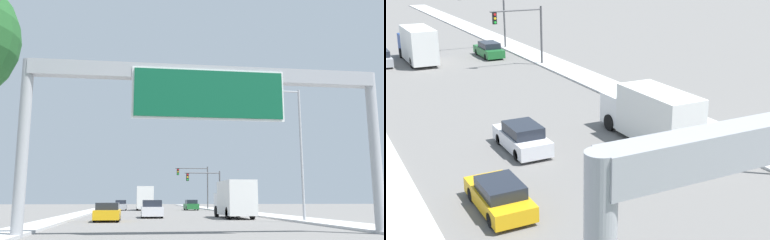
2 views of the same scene
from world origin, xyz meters
The scene contains 8 objects.
sidewalk_right centered at (9.50, 60.00, 0.07)m, with size 3.00×120.00×0.15m.
car_far_right centered at (-1.75, 37.60, 0.72)m, with size 1.86×4.42×1.54m.
car_far_center centered at (5.25, 63.98, 0.72)m, with size 1.82×4.79×1.54m.
car_near_center centered at (-5.25, 31.47, 0.65)m, with size 1.83×4.23×1.36m.
truck_box_primary centered at (-1.75, 64.41, 1.76)m, with size 2.39×8.13×3.47m.
truck_box_secondary centered at (5.25, 35.42, 1.61)m, with size 2.30×7.32×3.16m.
traffic_light_near_intersection centered at (6.78, 58.00, 3.80)m, with size 5.03×0.32×5.52m.
traffic_light_mid_block centered at (6.85, 68.00, 4.67)m, with size 5.40×0.32×6.87m.
Camera 2 is at (-11.80, 11.85, 10.56)m, focal length 50.00 mm.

